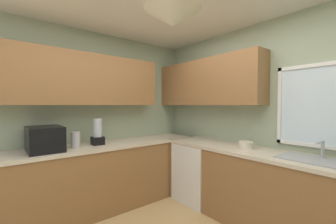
{
  "coord_description": "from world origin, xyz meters",
  "views": [
    {
      "loc": [
        1.23,
        -1.04,
        1.45
      ],
      "look_at": [
        -0.64,
        0.47,
        1.37
      ],
      "focal_mm": 22.42,
      "sensor_mm": 36.0,
      "label": 1
    }
  ],
  "objects_px": {
    "dishwasher": "(199,172)",
    "sink_assembly": "(317,160)",
    "bowl": "(246,145)",
    "blender_appliance": "(98,133)",
    "microwave": "(45,139)",
    "kettle": "(75,140)"
  },
  "relations": [
    {
      "from": "blender_appliance",
      "to": "sink_assembly",
      "type": "bearing_deg",
      "value": 31.92
    },
    {
      "from": "bowl",
      "to": "microwave",
      "type": "bearing_deg",
      "value": -125.61
    },
    {
      "from": "sink_assembly",
      "to": "blender_appliance",
      "type": "relative_size",
      "value": 1.84
    },
    {
      "from": "sink_assembly",
      "to": "bowl",
      "type": "distance_m",
      "value": 0.76
    },
    {
      "from": "blender_appliance",
      "to": "kettle",
      "type": "bearing_deg",
      "value": -86.12
    },
    {
      "from": "kettle",
      "to": "blender_appliance",
      "type": "height_order",
      "value": "blender_appliance"
    },
    {
      "from": "microwave",
      "to": "blender_appliance",
      "type": "height_order",
      "value": "blender_appliance"
    },
    {
      "from": "dishwasher",
      "to": "blender_appliance",
      "type": "distance_m",
      "value": 1.61
    },
    {
      "from": "dishwasher",
      "to": "bowl",
      "type": "relative_size",
      "value": 4.95
    },
    {
      "from": "microwave",
      "to": "blender_appliance",
      "type": "relative_size",
      "value": 1.33
    },
    {
      "from": "sink_assembly",
      "to": "kettle",
      "type": "bearing_deg",
      "value": -142.57
    },
    {
      "from": "bowl",
      "to": "sink_assembly",
      "type": "bearing_deg",
      "value": 0.45
    },
    {
      "from": "bowl",
      "to": "blender_appliance",
      "type": "relative_size",
      "value": 0.48
    },
    {
      "from": "kettle",
      "to": "bowl",
      "type": "bearing_deg",
      "value": 49.62
    },
    {
      "from": "kettle",
      "to": "bowl",
      "type": "distance_m",
      "value": 2.16
    },
    {
      "from": "dishwasher",
      "to": "kettle",
      "type": "bearing_deg",
      "value": -111.65
    },
    {
      "from": "bowl",
      "to": "blender_appliance",
      "type": "height_order",
      "value": "blender_appliance"
    },
    {
      "from": "dishwasher",
      "to": "sink_assembly",
      "type": "height_order",
      "value": "sink_assembly"
    },
    {
      "from": "dishwasher",
      "to": "blender_appliance",
      "type": "height_order",
      "value": "blender_appliance"
    },
    {
      "from": "kettle",
      "to": "blender_appliance",
      "type": "distance_m",
      "value": 0.3
    },
    {
      "from": "blender_appliance",
      "to": "bowl",
      "type": "bearing_deg",
      "value": 43.57
    },
    {
      "from": "dishwasher",
      "to": "microwave",
      "type": "relative_size",
      "value": 1.79
    }
  ]
}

